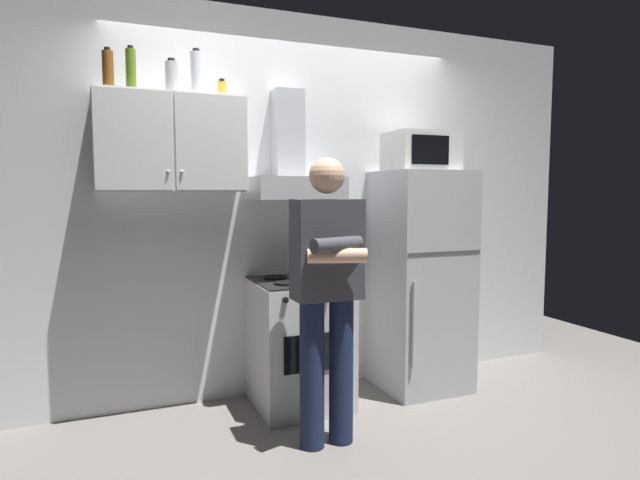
{
  "coord_description": "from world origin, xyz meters",
  "views": [
    {
      "loc": [
        -1.24,
        -3.08,
        1.45
      ],
      "look_at": [
        0.0,
        0.0,
        1.15
      ],
      "focal_mm": 29.93,
      "sensor_mm": 36.0,
      "label": 1
    }
  ],
  "objects_px": {
    "range_hood": "(292,170)",
    "cooking_pot": "(324,270)",
    "stove_oven": "(299,343)",
    "microwave": "(421,152)",
    "upper_cabinet": "(171,143)",
    "refrigerator": "(420,280)",
    "bottle_beer_brown": "(108,70)",
    "person_standing": "(327,290)",
    "bottle_olive_oil": "(131,70)",
    "bottle_spice_jar": "(222,90)",
    "bottle_canister_steel": "(172,78)",
    "bottle_vodka_clear": "(197,73)"
  },
  "relations": [
    {
      "from": "stove_oven",
      "to": "bottle_olive_oil",
      "type": "xyz_separation_m",
      "value": [
        -1.02,
        0.13,
        1.75
      ]
    },
    {
      "from": "upper_cabinet",
      "to": "refrigerator",
      "type": "relative_size",
      "value": 0.56
    },
    {
      "from": "upper_cabinet",
      "to": "range_hood",
      "type": "height_order",
      "value": "range_hood"
    },
    {
      "from": "refrigerator",
      "to": "bottle_olive_oil",
      "type": "xyz_separation_m",
      "value": [
        -1.97,
        0.13,
        1.38
      ]
    },
    {
      "from": "bottle_canister_steel",
      "to": "bottle_spice_jar",
      "type": "relative_size",
      "value": 1.74
    },
    {
      "from": "upper_cabinet",
      "to": "person_standing",
      "type": "distance_m",
      "value": 1.35
    },
    {
      "from": "bottle_olive_oil",
      "to": "upper_cabinet",
      "type": "bearing_deg",
      "value": -0.23
    },
    {
      "from": "stove_oven",
      "to": "bottle_spice_jar",
      "type": "xyz_separation_m",
      "value": [
        -0.47,
        0.15,
        1.67
      ]
    },
    {
      "from": "upper_cabinet",
      "to": "range_hood",
      "type": "xyz_separation_m",
      "value": [
        0.8,
        0.0,
        -0.15
      ]
    },
    {
      "from": "stove_oven",
      "to": "bottle_beer_brown",
      "type": "relative_size",
      "value": 3.63
    },
    {
      "from": "bottle_beer_brown",
      "to": "bottle_olive_oil",
      "type": "height_order",
      "value": "bottle_olive_oil"
    },
    {
      "from": "stove_oven",
      "to": "microwave",
      "type": "height_order",
      "value": "microwave"
    },
    {
      "from": "bottle_beer_brown",
      "to": "bottle_spice_jar",
      "type": "relative_size",
      "value": 1.95
    },
    {
      "from": "upper_cabinet",
      "to": "range_hood",
      "type": "relative_size",
      "value": 1.2
    },
    {
      "from": "bottle_beer_brown",
      "to": "person_standing",
      "type": "bearing_deg",
      "value": -32.87
    },
    {
      "from": "person_standing",
      "to": "bottle_olive_oil",
      "type": "xyz_separation_m",
      "value": [
        -0.97,
        0.73,
        1.28
      ]
    },
    {
      "from": "microwave",
      "to": "bottle_spice_jar",
      "type": "height_order",
      "value": "bottle_spice_jar"
    },
    {
      "from": "stove_oven",
      "to": "bottle_olive_oil",
      "type": "distance_m",
      "value": 2.03
    },
    {
      "from": "bottle_spice_jar",
      "to": "bottle_olive_oil",
      "type": "relative_size",
      "value": 0.46
    },
    {
      "from": "refrigerator",
      "to": "bottle_spice_jar",
      "type": "distance_m",
      "value": 1.93
    },
    {
      "from": "upper_cabinet",
      "to": "bottle_beer_brown",
      "type": "xyz_separation_m",
      "value": [
        -0.35,
        -0.02,
        0.41
      ]
    },
    {
      "from": "cooking_pot",
      "to": "bottle_vodka_clear",
      "type": "xyz_separation_m",
      "value": [
        -0.77,
        0.21,
        1.25
      ]
    },
    {
      "from": "cooking_pot",
      "to": "bottle_vodka_clear",
      "type": "distance_m",
      "value": 1.48
    },
    {
      "from": "refrigerator",
      "to": "person_standing",
      "type": "relative_size",
      "value": 0.98
    },
    {
      "from": "upper_cabinet",
      "to": "range_hood",
      "type": "bearing_deg",
      "value": 0.09
    },
    {
      "from": "upper_cabinet",
      "to": "bottle_canister_steel",
      "type": "relative_size",
      "value": 4.18
    },
    {
      "from": "range_hood",
      "to": "cooking_pot",
      "type": "xyz_separation_m",
      "value": [
        0.13,
        -0.25,
        -0.66
      ]
    },
    {
      "from": "bottle_olive_oil",
      "to": "range_hood",
      "type": "bearing_deg",
      "value": 0.02
    },
    {
      "from": "cooking_pot",
      "to": "bottle_olive_oil",
      "type": "bearing_deg",
      "value": 167.96
    },
    {
      "from": "range_hood",
      "to": "bottle_olive_oil",
      "type": "distance_m",
      "value": 1.17
    },
    {
      "from": "stove_oven",
      "to": "bottle_canister_steel",
      "type": "distance_m",
      "value": 1.89
    },
    {
      "from": "microwave",
      "to": "bottle_spice_jar",
      "type": "relative_size",
      "value": 3.88
    },
    {
      "from": "range_hood",
      "to": "bottle_spice_jar",
      "type": "height_order",
      "value": "bottle_spice_jar"
    },
    {
      "from": "bottle_canister_steel",
      "to": "bottle_vodka_clear",
      "type": "distance_m",
      "value": 0.15
    },
    {
      "from": "cooking_pot",
      "to": "bottle_canister_steel",
      "type": "relative_size",
      "value": 1.26
    },
    {
      "from": "microwave",
      "to": "person_standing",
      "type": "bearing_deg",
      "value": -148.0
    },
    {
      "from": "cooking_pot",
      "to": "bottle_spice_jar",
      "type": "bearing_deg",
      "value": 155.42
    },
    {
      "from": "cooking_pot",
      "to": "bottle_beer_brown",
      "type": "height_order",
      "value": "bottle_beer_brown"
    },
    {
      "from": "person_standing",
      "to": "bottle_canister_steel",
      "type": "relative_size",
      "value": 7.61
    },
    {
      "from": "range_hood",
      "to": "bottle_vodka_clear",
      "type": "xyz_separation_m",
      "value": [
        -0.64,
        -0.03,
        0.59
      ]
    },
    {
      "from": "stove_oven",
      "to": "person_standing",
      "type": "height_order",
      "value": "person_standing"
    },
    {
      "from": "bottle_olive_oil",
      "to": "bottle_spice_jar",
      "type": "bearing_deg",
      "value": 2.91
    },
    {
      "from": "range_hood",
      "to": "upper_cabinet",
      "type": "bearing_deg",
      "value": -179.91
    },
    {
      "from": "person_standing",
      "to": "bottle_olive_oil",
      "type": "distance_m",
      "value": 1.76
    },
    {
      "from": "range_hood",
      "to": "bottle_olive_oil",
      "type": "xyz_separation_m",
      "value": [
        -1.02,
        -0.0,
        0.58
      ]
    },
    {
      "from": "bottle_spice_jar",
      "to": "bottle_canister_steel",
      "type": "bearing_deg",
      "value": -174.45
    },
    {
      "from": "upper_cabinet",
      "to": "bottle_vodka_clear",
      "type": "relative_size",
      "value": 3.21
    },
    {
      "from": "bottle_beer_brown",
      "to": "cooking_pot",
      "type": "bearing_deg",
      "value": -9.91
    },
    {
      "from": "upper_cabinet",
      "to": "refrigerator",
      "type": "height_order",
      "value": "upper_cabinet"
    },
    {
      "from": "range_hood",
      "to": "bottle_olive_oil",
      "type": "relative_size",
      "value": 2.79
    }
  ]
}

